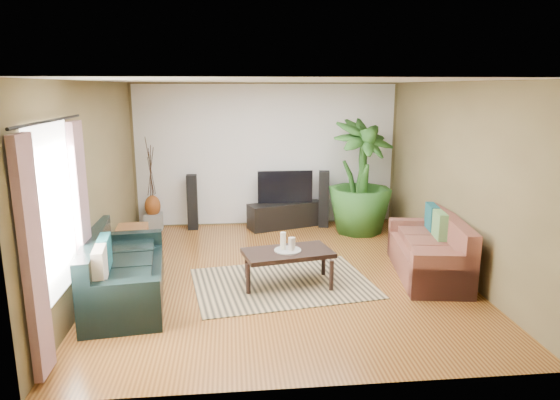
{
  "coord_description": "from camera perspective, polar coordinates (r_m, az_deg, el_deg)",
  "views": [
    {
      "loc": [
        -0.69,
        -6.68,
        2.63
      ],
      "look_at": [
        0.0,
        0.2,
        1.05
      ],
      "focal_mm": 32.0,
      "sensor_mm": 36.0,
      "label": 1
    }
  ],
  "objects": [
    {
      "name": "side_table",
      "position": [
        8.23,
        -16.45,
        -4.52
      ],
      "size": [
        0.5,
        0.5,
        0.49
      ],
      "primitive_type": "cube",
      "rotation": [
        0.0,
        0.0,
        0.08
      ],
      "color": "olive",
      "rests_on": "floor"
    },
    {
      "name": "pedestal",
      "position": [
        9.62,
        -14.25,
        -2.43
      ],
      "size": [
        0.32,
        0.32,
        0.32
      ],
      "primitive_type": "cube",
      "rotation": [
        0.0,
        0.0,
        -0.0
      ],
      "color": "gray",
      "rests_on": "floor"
    },
    {
      "name": "backwall_panel",
      "position": [
        9.53,
        -1.53,
        5.15
      ],
      "size": [
        4.9,
        0.0,
        4.9
      ],
      "primitive_type": "plane",
      "rotation": [
        1.57,
        0.0,
        0.0
      ],
      "color": "white",
      "rests_on": "ground"
    },
    {
      "name": "floor",
      "position": [
        7.21,
        0.16,
        -8.52
      ],
      "size": [
        5.5,
        5.5,
        0.0
      ],
      "primitive_type": "plane",
      "color": "#975F27",
      "rests_on": "ground"
    },
    {
      "name": "sofa_right",
      "position": [
        7.36,
        16.58,
        -5.11
      ],
      "size": [
        1.07,
        1.91,
        0.85
      ],
      "primitive_type": "cube",
      "rotation": [
        0.0,
        0.0,
        -1.72
      ],
      "color": "brown",
      "rests_on": "floor"
    },
    {
      "name": "curtain_rod",
      "position": [
        5.38,
        -24.87,
        8.18
      ],
      "size": [
        0.03,
        1.9,
        0.03
      ],
      "primitive_type": "cylinder",
      "rotation": [
        1.57,
        0.0,
        0.0
      ],
      "color": "black",
      "rests_on": "ground"
    },
    {
      "name": "potted_plant",
      "position": [
        9.12,
        9.16,
        2.59
      ],
      "size": [
        1.54,
        1.54,
        2.06
      ],
      "primitive_type": "imported",
      "rotation": [
        0.0,
        0.0,
        0.46
      ],
      "color": "#24541C",
      "rests_on": "floor"
    },
    {
      "name": "candle_tall",
      "position": [
        6.69,
        0.35,
        -4.68
      ],
      "size": [
        0.07,
        0.07,
        0.23
      ],
      "primitive_type": "cylinder",
      "color": "beige",
      "rests_on": "candle_tray"
    },
    {
      "name": "tv_stand",
      "position": [
        9.51,
        0.59,
        -1.71
      ],
      "size": [
        1.48,
        0.85,
        0.47
      ],
      "primitive_type": "cube",
      "rotation": [
        0.0,
        0.0,
        0.32
      ],
      "color": "black",
      "rests_on": "floor"
    },
    {
      "name": "wall_right",
      "position": [
        7.51,
        19.52,
        2.32
      ],
      "size": [
        0.0,
        5.5,
        5.5
      ],
      "primitive_type": "plane",
      "rotation": [
        1.57,
        0.0,
        -1.57
      ],
      "color": "brown",
      "rests_on": "ground"
    },
    {
      "name": "window_pane",
      "position": [
        5.52,
        -24.48,
        -1.17
      ],
      "size": [
        0.0,
        1.8,
        1.8
      ],
      "primitive_type": "plane",
      "rotation": [
        1.57,
        0.0,
        1.57
      ],
      "color": "white",
      "rests_on": "ground"
    },
    {
      "name": "speaker_right",
      "position": [
        9.51,
        5.02,
        0.1
      ],
      "size": [
        0.23,
        0.24,
        1.07
      ],
      "primitive_type": "cube",
      "rotation": [
        0.0,
        0.0,
        -0.17
      ],
      "color": "black",
      "rests_on": "floor"
    },
    {
      "name": "candle_mid",
      "position": [
        6.65,
        1.28,
        -5.06
      ],
      "size": [
        0.07,
        0.07,
        0.18
      ],
      "primitive_type": "cylinder",
      "color": "beige",
      "rests_on": "candle_tray"
    },
    {
      "name": "coffee_table",
      "position": [
        6.79,
        0.88,
        -7.74
      ],
      "size": [
        1.27,
        0.86,
        0.48
      ],
      "primitive_type": "cube",
      "rotation": [
        0.0,
        0.0,
        0.2
      ],
      "color": "black",
      "rests_on": "floor"
    },
    {
      "name": "sofa_left",
      "position": [
        6.59,
        -17.25,
        -7.29
      ],
      "size": [
        1.12,
        2.15,
        0.85
      ],
      "primitive_type": "cube",
      "rotation": [
        0.0,
        0.0,
        1.69
      ],
      "color": "black",
      "rests_on": "floor"
    },
    {
      "name": "plant_pot",
      "position": [
        9.31,
        8.97,
        -2.75
      ],
      "size": [
        0.38,
        0.38,
        0.3
      ],
      "primitive_type": "cylinder",
      "color": "black",
      "rests_on": "floor"
    },
    {
      "name": "ceiling",
      "position": [
        6.71,
        0.18,
        13.47
      ],
      "size": [
        5.5,
        5.5,
        0.0
      ],
      "primitive_type": "plane",
      "rotation": [
        3.14,
        0.0,
        0.0
      ],
      "color": "white",
      "rests_on": "ground"
    },
    {
      "name": "candle_short",
      "position": [
        6.75,
        1.43,
        -4.92
      ],
      "size": [
        0.07,
        0.07,
        0.15
      ],
      "primitive_type": "cylinder",
      "color": "beige",
      "rests_on": "candle_tray"
    },
    {
      "name": "area_rug",
      "position": [
        6.9,
        0.31,
        -9.48
      ],
      "size": [
        2.59,
        2.02,
        0.01
      ],
      "primitive_type": "cube",
      "rotation": [
        0.0,
        0.0,
        0.15
      ],
      "color": "tan",
      "rests_on": "floor"
    },
    {
      "name": "curtain_near",
      "position": [
        4.89,
        -26.4,
        -6.12
      ],
      "size": [
        0.08,
        0.35,
        2.2
      ],
      "primitive_type": "cube",
      "color": "gray",
      "rests_on": "ground"
    },
    {
      "name": "speaker_left",
      "position": [
        9.45,
        -9.99,
        -0.25
      ],
      "size": [
        0.19,
        0.21,
        1.03
      ],
      "primitive_type": "cube",
      "rotation": [
        0.0,
        0.0,
        0.01
      ],
      "color": "black",
      "rests_on": "floor"
    },
    {
      "name": "wall_front",
      "position": [
        4.19,
        4.05,
        -4.95
      ],
      "size": [
        5.0,
        0.0,
        5.0
      ],
      "primitive_type": "plane",
      "rotation": [
        -1.57,
        0.0,
        0.0
      ],
      "color": "brown",
      "rests_on": "ground"
    },
    {
      "name": "vase",
      "position": [
        9.54,
        -14.35,
        -0.67
      ],
      "size": [
        0.29,
        0.29,
        0.41
      ],
      "primitive_type": "ellipsoid",
      "color": "brown",
      "rests_on": "pedestal"
    },
    {
      "name": "television",
      "position": [
        9.41,
        0.59,
        1.52
      ],
      "size": [
        1.04,
        0.06,
        0.61
      ],
      "primitive_type": "cube",
      "color": "black",
      "rests_on": "tv_stand"
    },
    {
      "name": "curtain_far",
      "position": [
        6.26,
        -21.7,
        -1.73
      ],
      "size": [
        0.08,
        0.35,
        2.2
      ],
      "primitive_type": "cube",
      "color": "gray",
      "rests_on": "ground"
    },
    {
      "name": "candle_tray",
      "position": [
        6.71,
        0.89,
        -5.76
      ],
      "size": [
        0.36,
        0.36,
        0.02
      ],
      "primitive_type": "cylinder",
      "color": "#9C9C96",
      "rests_on": "coffee_table"
    },
    {
      "name": "wall_left",
      "position": [
        7.04,
        -20.54,
        1.57
      ],
      "size": [
        0.0,
        5.5,
        5.5
      ],
      "primitive_type": "plane",
      "rotation": [
        1.57,
        0.0,
        1.57
      ],
      "color": "brown",
      "rests_on": "ground"
    },
    {
      "name": "wall_back",
      "position": [
        9.54,
        -1.54,
        5.16
      ],
      "size": [
        5.0,
        0.0,
        5.0
      ],
      "primitive_type": "plane",
      "rotation": [
        1.57,
        0.0,
        0.0
      ],
      "color": "brown",
      "rests_on": "ground"
    }
  ]
}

